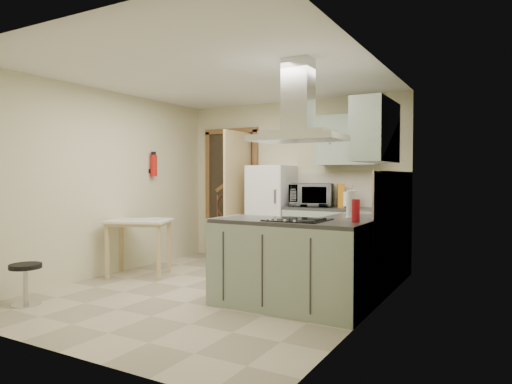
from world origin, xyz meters
The scene contains 28 objects.
floor centered at (0.00, 0.00, 0.00)m, with size 4.20×4.20×0.00m, color #BCAF92.
ceiling centered at (0.00, 0.00, 2.50)m, with size 4.20×4.20×0.00m, color silver.
back_wall centered at (0.00, 2.10, 1.25)m, with size 3.60×3.60×0.00m, color beige.
left_wall centered at (-1.80, 0.00, 1.25)m, with size 4.20×4.20×0.00m, color beige.
right_wall centered at (1.80, 0.00, 1.25)m, with size 4.20×4.20×0.00m, color beige.
doorway centered at (-1.10, 2.07, 1.05)m, with size 1.10×0.12×2.10m, color brown.
fridge centered at (-0.20, 1.80, 0.75)m, with size 0.60×0.60×1.50m, color white.
counter_back centered at (0.66, 1.80, 0.45)m, with size 1.08×0.60×0.90m, color #9EB2A0.
counter_right centered at (1.50, 1.12, 0.45)m, with size 0.60×1.95×0.90m, color #9EB2A0.
splashback centered at (0.96, 2.09, 1.15)m, with size 1.68×0.02×0.50m, color beige.
wall_cabinet_back centered at (0.95, 1.93, 1.85)m, with size 0.85×0.35×0.70m, color #9EB2A0.
wall_cabinet_right centered at (1.62, 0.85, 1.85)m, with size 0.35×0.90×0.70m, color #9EB2A0.
peninsula centered at (1.02, -0.18, 0.45)m, with size 1.55×0.65×0.90m, color #9EB2A0.
hob centered at (1.12, -0.18, 0.91)m, with size 0.58×0.50×0.01m, color black.
extractor_hood centered at (1.12, -0.18, 1.72)m, with size 0.90×0.55×0.10m, color silver.
sink centered at (1.50, 0.95, 0.91)m, with size 0.45×0.40×0.01m, color silver.
fire_extinguisher centered at (-1.74, 0.90, 1.50)m, with size 0.10×0.10×0.32m, color #B2140F.
drop_leaf_table centered at (-1.38, 0.20, 0.38)m, with size 0.81×0.60×0.76m, color #D2C081.
bentwood_chair centered at (-1.05, 1.73, 0.49)m, with size 0.43×0.43×0.98m, color #492318.
stool centered at (-1.41, -1.42, 0.22)m, with size 0.32×0.32×0.43m, color black.
microwave centered at (0.45, 1.81, 1.07)m, with size 0.60×0.41×0.33m, color black.
kettle centered at (0.98, 1.85, 1.02)m, with size 0.17×0.17×0.24m, color white.
cereal_box centered at (0.86, 1.88, 1.07)m, with size 0.09×0.22×0.34m, color orange.
soap_bottle centered at (1.58, 1.29, 1.00)m, with size 0.09×0.09×0.21m, color #B6B5C2.
paper_towel centered at (1.52, 0.31, 1.05)m, with size 0.12×0.12×0.30m, color white.
cup centered at (1.49, 0.45, 0.94)m, with size 0.11×0.11×0.09m, color white.
red_bottle centered at (1.68, -0.07, 1.01)m, with size 0.08×0.08×0.22m, color #AE0E19.
book centered at (-1.31, 0.29, 0.80)m, with size 0.15×0.20×0.09m, color #984932.
Camera 1 is at (2.99, -4.34, 1.34)m, focal length 32.00 mm.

